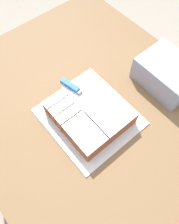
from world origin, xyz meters
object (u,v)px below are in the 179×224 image
object	(u,v)px
cake_board	(90,117)
knife	(77,90)
storage_box	(167,74)
cake	(91,112)

from	to	relation	value
cake_board	knife	size ratio (longest dim) A/B	1.25
storage_box	knife	bearing A→B (deg)	-114.63
storage_box	cake_board	bearing A→B (deg)	-101.90
cake_board	storage_box	world-z (taller)	storage_box
cake	knife	xyz separation A→B (m)	(-0.10, 0.01, 0.05)
storage_box	cake	bearing A→B (deg)	-101.51
cake_board	storage_box	bearing A→B (deg)	78.10
knife	storage_box	xyz separation A→B (m)	(0.18, 0.39, -0.03)
cake	knife	distance (m)	0.11
cake_board	cake	xyz separation A→B (m)	(0.00, 0.00, 0.04)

